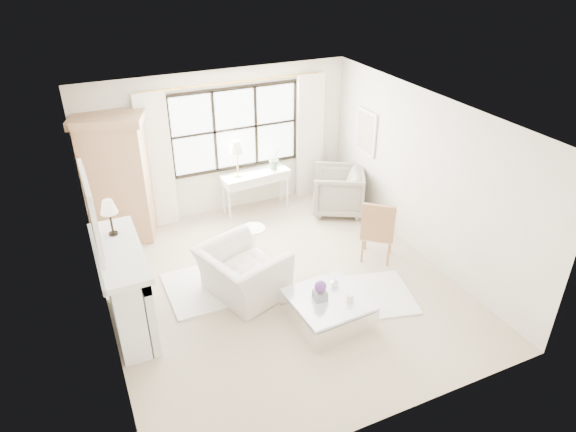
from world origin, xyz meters
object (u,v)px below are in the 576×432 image
at_px(armoire, 117,179).
at_px(coffee_table, 328,309).
at_px(club_armchair, 242,273).
at_px(console_table, 256,192).

xyz_separation_m(armoire, coffee_table, (2.18, -3.46, -0.96)).
relative_size(club_armchair, coffee_table, 1.12).
bearing_deg(club_armchair, console_table, -43.69).
bearing_deg(console_table, club_armchair, -120.85).
bearing_deg(club_armchair, coffee_table, -158.20).
xyz_separation_m(club_armchair, coffee_table, (0.87, -1.05, -0.20)).
xyz_separation_m(console_table, club_armchair, (-1.15, -2.38, -0.02)).
relative_size(console_table, coffee_table, 1.26).
bearing_deg(coffee_table, armoire, 118.91).
height_order(console_table, club_armchair, console_table).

